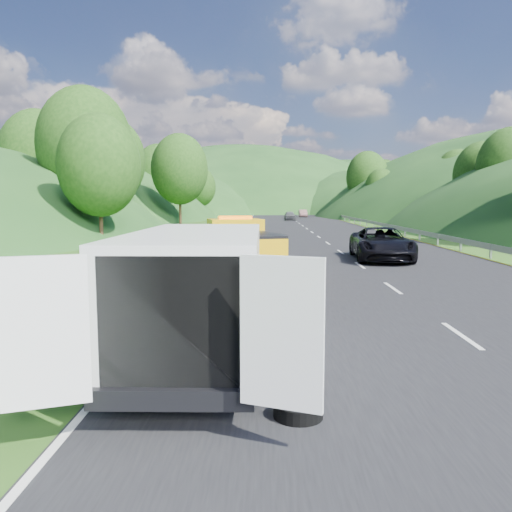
{
  "coord_description": "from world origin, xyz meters",
  "views": [
    {
      "loc": [
        -1.34,
        -12.88,
        3.0
      ],
      "look_at": [
        -1.64,
        2.32,
        1.3
      ],
      "focal_mm": 35.0,
      "sensor_mm": 36.0,
      "label": 1
    }
  ],
  "objects_px": {
    "woman": "(161,312)",
    "white_van": "(199,288)",
    "suitcase": "(173,297)",
    "spare_tire": "(298,418)",
    "passing_suv": "(381,260)",
    "child": "(210,314)",
    "worker": "(277,388)",
    "tow_truck": "(240,249)"
  },
  "relations": [
    {
      "from": "woman",
      "to": "white_van",
      "type": "bearing_deg",
      "value": 177.98
    },
    {
      "from": "suitcase",
      "to": "spare_tire",
      "type": "height_order",
      "value": "suitcase"
    },
    {
      "from": "white_van",
      "to": "suitcase",
      "type": "height_order",
      "value": "white_van"
    },
    {
      "from": "suitcase",
      "to": "white_van",
      "type": "bearing_deg",
      "value": -73.48
    },
    {
      "from": "suitcase",
      "to": "passing_suv",
      "type": "height_order",
      "value": "passing_suv"
    },
    {
      "from": "passing_suv",
      "to": "suitcase",
      "type": "bearing_deg",
      "value": -122.58
    },
    {
      "from": "white_van",
      "to": "passing_suv",
      "type": "xyz_separation_m",
      "value": [
        7.04,
        15.98,
        -1.38
      ]
    },
    {
      "from": "child",
      "to": "spare_tire",
      "type": "distance_m",
      "value": 6.57
    },
    {
      "from": "woman",
      "to": "suitcase",
      "type": "bearing_deg",
      "value": -44.87
    },
    {
      "from": "worker",
      "to": "child",
      "type": "bearing_deg",
      "value": 84.97
    },
    {
      "from": "worker",
      "to": "suitcase",
      "type": "xyz_separation_m",
      "value": [
        -2.79,
        6.0,
        0.29
      ]
    },
    {
      "from": "white_van",
      "to": "worker",
      "type": "bearing_deg",
      "value": -44.3
    },
    {
      "from": "child",
      "to": "worker",
      "type": "bearing_deg",
      "value": -44.91
    },
    {
      "from": "tow_truck",
      "to": "worker",
      "type": "bearing_deg",
      "value": -98.59
    },
    {
      "from": "spare_tire",
      "to": "child",
      "type": "bearing_deg",
      "value": 107.01
    },
    {
      "from": "tow_truck",
      "to": "woman",
      "type": "distance_m",
      "value": 5.89
    },
    {
      "from": "suitcase",
      "to": "passing_suv",
      "type": "relative_size",
      "value": 0.1
    },
    {
      "from": "woman",
      "to": "worker",
      "type": "bearing_deg",
      "value": -174.44
    },
    {
      "from": "white_van",
      "to": "woman",
      "type": "xyz_separation_m",
      "value": [
        -1.6,
        4.06,
        -1.38
      ]
    },
    {
      "from": "worker",
      "to": "passing_suv",
      "type": "relative_size",
      "value": 0.27
    },
    {
      "from": "worker",
      "to": "spare_tire",
      "type": "xyz_separation_m",
      "value": [
        0.27,
        -1.11,
        0.0
      ]
    },
    {
      "from": "child",
      "to": "worker",
      "type": "height_order",
      "value": "worker"
    },
    {
      "from": "suitcase",
      "to": "spare_tire",
      "type": "bearing_deg",
      "value": -66.69
    },
    {
      "from": "tow_truck",
      "to": "white_van",
      "type": "xyz_separation_m",
      "value": [
        -0.28,
        -9.51,
        0.21
      ]
    },
    {
      "from": "spare_tire",
      "to": "white_van",
      "type": "bearing_deg",
      "value": 124.31
    },
    {
      "from": "woman",
      "to": "child",
      "type": "xyz_separation_m",
      "value": [
        1.37,
        -0.25,
        0.0
      ]
    },
    {
      "from": "woman",
      "to": "suitcase",
      "type": "relative_size",
      "value": 2.56
    },
    {
      "from": "white_van",
      "to": "woman",
      "type": "height_order",
      "value": "white_van"
    },
    {
      "from": "suitcase",
      "to": "spare_tire",
      "type": "xyz_separation_m",
      "value": [
        3.06,
        -7.11,
        -0.29
      ]
    },
    {
      "from": "child",
      "to": "worker",
      "type": "relative_size",
      "value": 0.61
    },
    {
      "from": "white_van",
      "to": "tow_truck",
      "type": "bearing_deg",
      "value": 87.89
    },
    {
      "from": "child",
      "to": "spare_tire",
      "type": "relative_size",
      "value": 1.39
    },
    {
      "from": "child",
      "to": "suitcase",
      "type": "xyz_separation_m",
      "value": [
        -1.14,
        0.83,
        0.29
      ]
    },
    {
      "from": "woman",
      "to": "spare_tire",
      "type": "xyz_separation_m",
      "value": [
        3.29,
        -6.53,
        0.0
      ]
    },
    {
      "from": "tow_truck",
      "to": "child",
      "type": "bearing_deg",
      "value": -109.69
    },
    {
      "from": "worker",
      "to": "spare_tire",
      "type": "height_order",
      "value": "worker"
    },
    {
      "from": "passing_suv",
      "to": "spare_tire",
      "type": "bearing_deg",
      "value": -102.2
    },
    {
      "from": "woman",
      "to": "tow_truck",
      "type": "bearing_deg",
      "value": -42.55
    },
    {
      "from": "tow_truck",
      "to": "suitcase",
      "type": "relative_size",
      "value": 10.22
    },
    {
      "from": "white_van",
      "to": "woman",
      "type": "bearing_deg",
      "value": 111.09
    },
    {
      "from": "woman",
      "to": "child",
      "type": "distance_m",
      "value": 1.39
    },
    {
      "from": "worker",
      "to": "suitcase",
      "type": "height_order",
      "value": "worker"
    }
  ]
}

